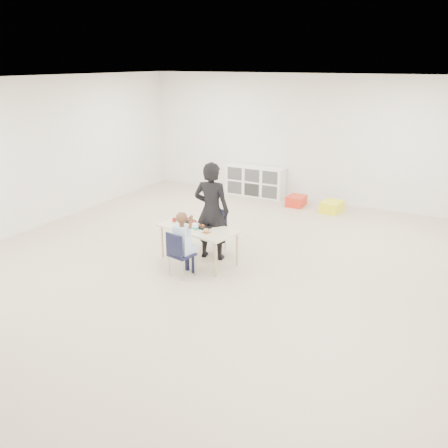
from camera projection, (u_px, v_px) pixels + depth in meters
The scene contains 16 objects.
room at pixel (210, 182), 6.78m from camera, with size 9.00×9.02×2.80m.
table at pixel (199, 244), 7.51m from camera, with size 1.37×0.88×0.58m.
chair_near at pixel (182, 254), 7.01m from camera, with size 0.34×0.32×0.69m, color black, non-canonical shape.
chair_far at pixel (214, 230), 7.97m from camera, with size 0.34×0.32×0.69m, color black, non-canonical shape.
child at pixel (181, 241), 6.94m from camera, with size 0.46×0.46×1.09m, color #BCD8FF, non-canonical shape.
lunch_tray_near at pixel (203, 227), 7.38m from camera, with size 0.22×0.16×0.03m, color black.
lunch_tray_far at pixel (187, 220), 7.70m from camera, with size 0.22×0.16×0.03m, color black.
milk_carton at pixel (195, 227), 7.30m from camera, with size 0.07×0.07×0.10m, color white.
bread_roll at pixel (206, 231), 7.18m from camera, with size 0.09×0.09×0.07m, color tan.
apple_near at pixel (195, 222), 7.53m from camera, with size 0.07×0.07×0.07m, color maroon.
apple_far at pixel (174, 220), 7.66m from camera, with size 0.07×0.07×0.07m, color maroon.
cubby_shelf at pixel (255, 181), 11.23m from camera, with size 1.40×0.40×0.70m, color white.
adult at pixel (212, 211), 7.51m from camera, with size 0.58×0.38×1.58m, color black.
bin_red at pixel (296, 201), 10.48m from camera, with size 0.36×0.46×0.22m, color red.
bin_yellow at pixel (332, 207), 10.04m from camera, with size 0.37×0.48×0.24m, color yellow.
bin_blue at pixel (333, 207), 10.12m from camera, with size 0.32×0.41×0.20m, color blue.
Camera 1 is at (3.26, -5.74, 3.05)m, focal length 38.00 mm.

